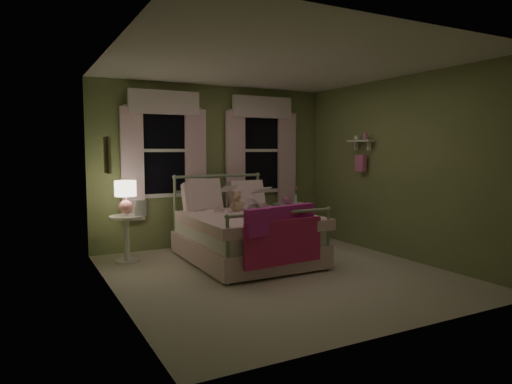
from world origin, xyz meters
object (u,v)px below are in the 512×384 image
child_left (214,194)px  table_lamp (126,194)px  nightstand_right (291,209)px  child_right (249,190)px  nightstand_left (127,232)px  teddy_bear (236,203)px  bed (245,234)px

child_left → table_lamp: bearing=-35.7°
child_left → table_lamp: size_ratio=1.51×
child_left → nightstand_right: (1.59, 0.43, -0.37)m
table_lamp → child_left: bearing=-11.9°
child_right → nightstand_right: size_ratio=1.21×
nightstand_right → nightstand_left: bearing=-176.4°
child_left → child_right: bearing=156.1°
nightstand_left → table_lamp: 0.54m
nightstand_right → child_left: bearing=-164.7°
table_lamp → nightstand_right: (2.81, 0.18, -0.40)m
child_right → nightstand_left: child_right is taller
nightstand_right → teddy_bear: bearing=-155.7°
nightstand_left → table_lamp: bearing=-26.6°
bed → table_lamp: bed is taller
teddy_bear → table_lamp: bearing=164.5°
teddy_bear → table_lamp: 1.56m
child_left → child_right: 0.56m
teddy_bear → nightstand_left: teddy_bear is taller
teddy_bear → nightstand_left: 1.59m
child_right → nightstand_left: size_ratio=1.19×
child_right → nightstand_left: 1.87m
child_left → table_lamp: 1.24m
bed → table_lamp: bearing=155.2°
table_lamp → nightstand_right: bearing=3.6°
child_left → nightstand_right: child_left is taller
bed → child_left: size_ratio=2.89×
bed → child_right: size_ratio=2.62×
teddy_bear → nightstand_right: teddy_bear is taller
teddy_bear → nightstand_left: (-1.49, 0.41, -0.37)m
nightstand_left → nightstand_right: same height
teddy_bear → child_right: bearing=29.5°
child_left → nightstand_right: 1.69m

